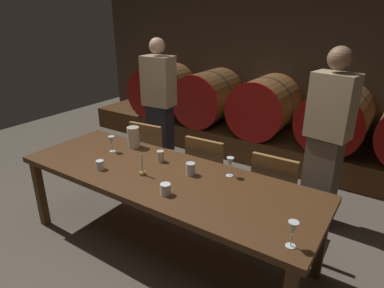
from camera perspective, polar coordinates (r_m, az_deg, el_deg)
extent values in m
plane|color=brown|center=(3.19, -7.43, -17.49)|extent=(8.72, 8.72, 0.00)
cube|color=#473A2D|center=(5.26, 15.23, 13.90)|extent=(6.71, 0.24, 2.70)
cube|color=#4C2D16|center=(5.05, 11.85, 0.05)|extent=(6.04, 0.90, 0.35)
cylinder|color=brown|center=(5.76, -4.93, 9.21)|extent=(0.81, 0.85, 0.81)
cylinder|color=maroon|center=(5.43, -7.84, 8.31)|extent=(0.82, 0.03, 0.82)
cylinder|color=maroon|center=(6.11, -2.32, 9.99)|extent=(0.82, 0.03, 0.82)
cylinder|color=#2D2D33|center=(5.76, -4.93, 9.21)|extent=(0.81, 0.04, 0.81)
cylinder|color=brown|center=(5.26, 2.96, 8.02)|extent=(0.81, 0.85, 0.81)
cylinder|color=#9E1411|center=(4.89, 0.28, 7.00)|extent=(0.82, 0.03, 0.82)
cylinder|color=#9E1411|center=(5.63, 5.30, 8.89)|extent=(0.82, 0.03, 0.82)
cylinder|color=#2D2D33|center=(5.26, 2.96, 8.02)|extent=(0.81, 0.04, 0.81)
cylinder|color=brown|center=(4.86, 12.41, 6.39)|extent=(0.81, 0.85, 0.81)
cylinder|color=#9E1411|center=(4.47, 10.27, 5.18)|extent=(0.82, 0.03, 0.82)
cylinder|color=#9E1411|center=(5.27, 14.23, 7.40)|extent=(0.82, 0.03, 0.82)
cylinder|color=#2D2D33|center=(4.86, 12.41, 6.39)|extent=(0.81, 0.04, 0.81)
cylinder|color=brown|center=(4.62, 23.38, 4.27)|extent=(0.81, 0.85, 0.81)
cylinder|color=maroon|center=(4.21, 22.15, 2.82)|extent=(0.82, 0.03, 0.82)
cylinder|color=maroon|center=(5.04, 24.40, 5.47)|extent=(0.82, 0.03, 0.82)
cylinder|color=#2D2D33|center=(4.62, 23.38, 4.27)|extent=(0.81, 0.04, 0.81)
cube|color=#4C2D16|center=(2.81, -4.90, -5.65)|extent=(2.63, 0.91, 0.05)
cube|color=#4C2D16|center=(3.62, -24.49, -7.75)|extent=(0.07, 0.07, 0.69)
cube|color=#4C2D16|center=(4.02, -15.17, -3.47)|extent=(0.07, 0.07, 0.69)
cube|color=#4C2D16|center=(2.88, 21.21, -15.20)|extent=(0.07, 0.07, 0.69)
cube|color=olive|center=(3.91, -6.18, -2.02)|extent=(0.44, 0.44, 0.04)
cube|color=olive|center=(3.68, -7.88, 0.25)|extent=(0.40, 0.08, 0.42)
cube|color=olive|center=(4.05, -2.70, -4.60)|extent=(0.05, 0.05, 0.42)
cube|color=olive|center=(4.22, -6.68, -3.60)|extent=(0.05, 0.05, 0.42)
cube|color=olive|center=(3.80, -5.33, -6.61)|extent=(0.05, 0.05, 0.42)
cube|color=olive|center=(3.97, -9.46, -5.44)|extent=(0.05, 0.05, 0.42)
cube|color=olive|center=(3.47, 3.42, -5.12)|extent=(0.42, 0.42, 0.04)
cube|color=olive|center=(3.23, 2.02, -2.74)|extent=(0.40, 0.06, 0.42)
cube|color=olive|center=(3.66, 6.97, -7.89)|extent=(0.05, 0.05, 0.42)
cube|color=olive|center=(3.78, 2.25, -6.62)|extent=(0.05, 0.05, 0.42)
cube|color=olive|center=(3.39, 4.55, -10.38)|extent=(0.05, 0.05, 0.42)
cube|color=olive|center=(3.53, -0.44, -8.89)|extent=(0.05, 0.05, 0.42)
cube|color=olive|center=(3.21, 14.44, -8.27)|extent=(0.41, 0.41, 0.04)
cube|color=olive|center=(2.95, 13.71, -5.94)|extent=(0.40, 0.05, 0.42)
cube|color=olive|center=(3.43, 17.74, -11.01)|extent=(0.04, 0.04, 0.42)
cube|color=olive|center=(3.51, 12.36, -9.63)|extent=(0.04, 0.04, 0.42)
cube|color=olive|center=(3.16, 15.99, -13.98)|extent=(0.04, 0.04, 0.42)
cube|color=olive|center=(3.24, 10.15, -12.38)|extent=(0.04, 0.04, 0.42)
cube|color=black|center=(4.37, -5.40, 0.87)|extent=(0.31, 0.22, 0.91)
cube|color=tan|center=(4.16, -5.77, 10.65)|extent=(0.40, 0.27, 0.60)
sphere|color=#D8A884|center=(4.10, -6.00, 16.37)|extent=(0.19, 0.19, 0.19)
cube|color=brown|center=(3.53, 21.05, -5.87)|extent=(0.33, 0.25, 0.92)
cube|color=tan|center=(3.27, 22.84, 5.98)|extent=(0.42, 0.31, 0.60)
sphere|color=#8C664C|center=(3.19, 23.97, 13.26)|extent=(0.21, 0.21, 0.21)
cylinder|color=olive|center=(2.81, -8.46, -4.98)|extent=(0.05, 0.05, 0.02)
cylinder|color=#EDE5CC|center=(2.77, -8.57, -3.22)|extent=(0.02, 0.02, 0.17)
cone|color=yellow|center=(2.73, -8.68, -1.42)|extent=(0.01, 0.01, 0.02)
cylinder|color=beige|center=(3.36, -9.98, 1.17)|extent=(0.12, 0.12, 0.21)
cylinder|color=silver|center=(3.32, -13.41, -1.20)|extent=(0.06, 0.06, 0.00)
cylinder|color=silver|center=(3.31, -13.46, -0.67)|extent=(0.01, 0.01, 0.06)
cone|color=silver|center=(3.28, -13.57, 0.56)|extent=(0.06, 0.06, 0.09)
cylinder|color=white|center=(2.79, 6.43, -5.39)|extent=(0.06, 0.06, 0.00)
cylinder|color=white|center=(2.77, 6.47, -4.65)|extent=(0.01, 0.01, 0.08)
cone|color=white|center=(2.73, 6.54, -3.14)|extent=(0.06, 0.06, 0.08)
cylinder|color=silver|center=(2.10, 16.49, -16.38)|extent=(0.06, 0.06, 0.00)
cylinder|color=silver|center=(2.08, 16.62, -15.47)|extent=(0.01, 0.01, 0.08)
cone|color=silver|center=(2.03, 16.87, -13.61)|extent=(0.06, 0.06, 0.08)
cylinder|color=white|center=(2.97, -15.44, -3.46)|extent=(0.07, 0.07, 0.08)
cylinder|color=beige|center=(3.02, -5.43, -2.09)|extent=(0.06, 0.06, 0.10)
cylinder|color=silver|center=(2.77, -0.25, -4.27)|extent=(0.08, 0.08, 0.10)
cylinder|color=white|center=(2.49, -4.56, -7.72)|extent=(0.08, 0.08, 0.09)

